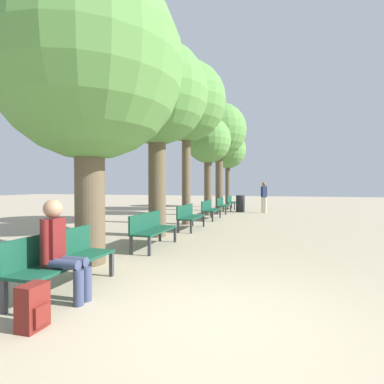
{
  "coord_description": "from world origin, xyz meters",
  "views": [
    {
      "loc": [
        0.71,
        -3.12,
        1.5
      ],
      "look_at": [
        -1.7,
        5.09,
        1.31
      ],
      "focal_mm": 28.0,
      "sensor_mm": 36.0,
      "label": 1
    }
  ],
  "objects_px": {
    "tree_row_1": "(157,96)",
    "bench_row_0": "(61,257)",
    "tree_row_5": "(228,151)",
    "person_seated": "(61,247)",
    "bench_row_1": "(152,227)",
    "trash_bin": "(240,204)",
    "bench_row_4": "(223,204)",
    "tree_row_3": "(208,142)",
    "tree_row_0": "(89,67)",
    "tree_row_2": "(186,102)",
    "bench_row_2": "(189,215)",
    "backpack": "(33,307)",
    "tree_row_4": "(219,131)",
    "bench_row_5": "(232,201)",
    "pedestrian_near": "(264,195)",
    "bench_row_3": "(210,208)"
  },
  "relations": [
    {
      "from": "tree_row_0",
      "to": "backpack",
      "type": "relative_size",
      "value": 11.77
    },
    {
      "from": "bench_row_1",
      "to": "tree_row_4",
      "type": "bearing_deg",
      "value": 92.66
    },
    {
      "from": "person_seated",
      "to": "trash_bin",
      "type": "xyz_separation_m",
      "value": [
        0.57,
        13.89,
        -0.22
      ]
    },
    {
      "from": "bench_row_4",
      "to": "tree_row_5",
      "type": "xyz_separation_m",
      "value": [
        -0.51,
        4.64,
        3.42
      ]
    },
    {
      "from": "tree_row_3",
      "to": "trash_bin",
      "type": "distance_m",
      "value": 4.27
    },
    {
      "from": "bench_row_1",
      "to": "bench_row_2",
      "type": "height_order",
      "value": "same"
    },
    {
      "from": "tree_row_0",
      "to": "pedestrian_near",
      "type": "bearing_deg",
      "value": 77.52
    },
    {
      "from": "tree_row_1",
      "to": "bench_row_0",
      "type": "bearing_deg",
      "value": -83.76
    },
    {
      "from": "bench_row_0",
      "to": "bench_row_4",
      "type": "relative_size",
      "value": 1.0
    },
    {
      "from": "bench_row_2",
      "to": "tree_row_0",
      "type": "relative_size",
      "value": 0.31
    },
    {
      "from": "tree_row_0",
      "to": "tree_row_5",
      "type": "height_order",
      "value": "tree_row_0"
    },
    {
      "from": "tree_row_0",
      "to": "tree_row_2",
      "type": "bearing_deg",
      "value": 90.0
    },
    {
      "from": "tree_row_5",
      "to": "person_seated",
      "type": "distance_m",
      "value": 17.69
    },
    {
      "from": "pedestrian_near",
      "to": "trash_bin",
      "type": "distance_m",
      "value": 1.44
    },
    {
      "from": "bench_row_1",
      "to": "tree_row_5",
      "type": "xyz_separation_m",
      "value": [
        -0.51,
        13.98,
        3.42
      ]
    },
    {
      "from": "bench_row_4",
      "to": "bench_row_5",
      "type": "xyz_separation_m",
      "value": [
        0.0,
        3.11,
        0.0
      ]
    },
    {
      "from": "bench_row_1",
      "to": "trash_bin",
      "type": "distance_m",
      "value": 10.52
    },
    {
      "from": "tree_row_1",
      "to": "backpack",
      "type": "distance_m",
      "value": 6.97
    },
    {
      "from": "bench_row_1",
      "to": "bench_row_2",
      "type": "bearing_deg",
      "value": 90.0
    },
    {
      "from": "trash_bin",
      "to": "bench_row_1",
      "type": "bearing_deg",
      "value": -94.42
    },
    {
      "from": "tree_row_0",
      "to": "person_seated",
      "type": "bearing_deg",
      "value": -66.11
    },
    {
      "from": "bench_row_5",
      "to": "tree_row_4",
      "type": "distance_m",
      "value": 4.53
    },
    {
      "from": "bench_row_4",
      "to": "tree_row_2",
      "type": "distance_m",
      "value": 6.52
    },
    {
      "from": "bench_row_2",
      "to": "backpack",
      "type": "height_order",
      "value": "bench_row_2"
    },
    {
      "from": "tree_row_3",
      "to": "tree_row_1",
      "type": "bearing_deg",
      "value": -90.0
    },
    {
      "from": "bench_row_3",
      "to": "bench_row_2",
      "type": "bearing_deg",
      "value": -90.0
    },
    {
      "from": "bench_row_5",
      "to": "pedestrian_near",
      "type": "height_order",
      "value": "pedestrian_near"
    },
    {
      "from": "bench_row_2",
      "to": "bench_row_4",
      "type": "relative_size",
      "value": 1.0
    },
    {
      "from": "bench_row_5",
      "to": "person_seated",
      "type": "height_order",
      "value": "person_seated"
    },
    {
      "from": "bench_row_0",
      "to": "bench_row_5",
      "type": "height_order",
      "value": "same"
    },
    {
      "from": "bench_row_2",
      "to": "tree_row_0",
      "type": "bearing_deg",
      "value": -96.01
    },
    {
      "from": "tree_row_3",
      "to": "person_seated",
      "type": "height_order",
      "value": "tree_row_3"
    },
    {
      "from": "bench_row_0",
      "to": "tree_row_2",
      "type": "distance_m",
      "value": 8.63
    },
    {
      "from": "bench_row_5",
      "to": "person_seated",
      "type": "relative_size",
      "value": 1.3
    },
    {
      "from": "tree_row_0",
      "to": "tree_row_4",
      "type": "bearing_deg",
      "value": 90.0
    },
    {
      "from": "bench_row_1",
      "to": "bench_row_2",
      "type": "relative_size",
      "value": 1.0
    },
    {
      "from": "bench_row_1",
      "to": "bench_row_4",
      "type": "relative_size",
      "value": 1.0
    },
    {
      "from": "tree_row_5",
      "to": "tree_row_0",
      "type": "bearing_deg",
      "value": -90.0
    },
    {
      "from": "bench_row_4",
      "to": "tree_row_5",
      "type": "relative_size",
      "value": 0.33
    },
    {
      "from": "bench_row_2",
      "to": "backpack",
      "type": "distance_m",
      "value": 7.28
    },
    {
      "from": "bench_row_3",
      "to": "bench_row_4",
      "type": "xyz_separation_m",
      "value": [
        0.0,
        3.11,
        0.0
      ]
    },
    {
      "from": "bench_row_4",
      "to": "trash_bin",
      "type": "distance_m",
      "value": 1.41
    },
    {
      "from": "bench_row_1",
      "to": "person_seated",
      "type": "xyz_separation_m",
      "value": [
        0.24,
        -3.4,
        0.21
      ]
    },
    {
      "from": "bench_row_4",
      "to": "bench_row_5",
      "type": "distance_m",
      "value": 3.11
    },
    {
      "from": "tree_row_4",
      "to": "tree_row_5",
      "type": "relative_size",
      "value": 1.23
    },
    {
      "from": "bench_row_0",
      "to": "bench_row_5",
      "type": "bearing_deg",
      "value": 90.0
    },
    {
      "from": "bench_row_2",
      "to": "bench_row_5",
      "type": "relative_size",
      "value": 1.0
    },
    {
      "from": "bench_row_1",
      "to": "tree_row_4",
      "type": "xyz_separation_m",
      "value": [
        -0.51,
        10.93,
        4.24
      ]
    },
    {
      "from": "bench_row_5",
      "to": "person_seated",
      "type": "distance_m",
      "value": 15.86
    },
    {
      "from": "bench_row_0",
      "to": "person_seated",
      "type": "distance_m",
      "value": 0.43
    }
  ]
}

